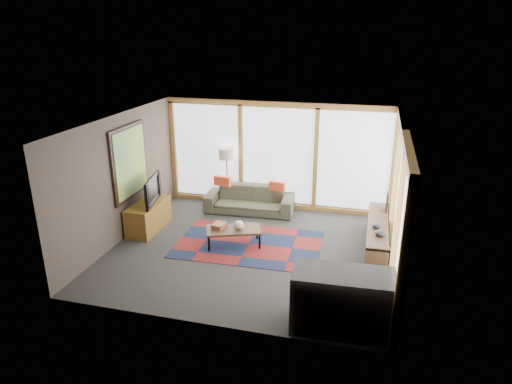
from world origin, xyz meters
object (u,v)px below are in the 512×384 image
(bar_counter, at_px, (342,301))
(floor_lamp, at_px, (227,178))
(coffee_table, at_px, (234,237))
(sofa, at_px, (250,200))
(television, at_px, (148,190))
(tv_console, at_px, (149,216))
(bookshelf, at_px, (377,237))

(bar_counter, bearing_deg, floor_lamp, 123.89)
(floor_lamp, height_order, coffee_table, floor_lamp)
(sofa, xyz_separation_m, television, (-1.83, -1.54, 0.61))
(floor_lamp, bearing_deg, television, -125.17)
(floor_lamp, bearing_deg, tv_console, -126.13)
(coffee_table, distance_m, television, 2.15)
(sofa, bearing_deg, bar_counter, -61.34)
(sofa, distance_m, coffee_table, 1.83)
(floor_lamp, bearing_deg, bar_counter, -53.32)
(sofa, xyz_separation_m, tv_console, (-1.87, -1.54, 0.00))
(floor_lamp, bearing_deg, sofa, -16.46)
(sofa, height_order, tv_console, tv_console)
(sofa, relative_size, television, 2.03)
(coffee_table, bearing_deg, television, 171.83)
(sofa, xyz_separation_m, coffee_table, (0.17, -1.82, -0.13))
(television, height_order, bar_counter, television)
(coffee_table, xyz_separation_m, television, (-2.00, 0.29, 0.74))
(floor_lamp, bearing_deg, coffee_table, -68.58)
(television, bearing_deg, bookshelf, -98.02)
(tv_console, bearing_deg, television, 3.78)
(coffee_table, height_order, bar_counter, bar_counter)
(bookshelf, bearing_deg, television, -177.18)
(television, distance_m, bar_counter, 5.03)
(bookshelf, bearing_deg, floor_lamp, 157.73)
(bookshelf, bearing_deg, coffee_table, -169.50)
(coffee_table, relative_size, television, 1.05)
(bar_counter, bearing_deg, tv_console, 147.69)
(sofa, xyz_separation_m, floor_lamp, (-0.62, 0.18, 0.44))
(floor_lamp, bearing_deg, bookshelf, -22.27)
(sofa, bearing_deg, television, -143.31)
(floor_lamp, relative_size, coffee_table, 1.37)
(floor_lamp, distance_m, bookshelf, 3.93)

